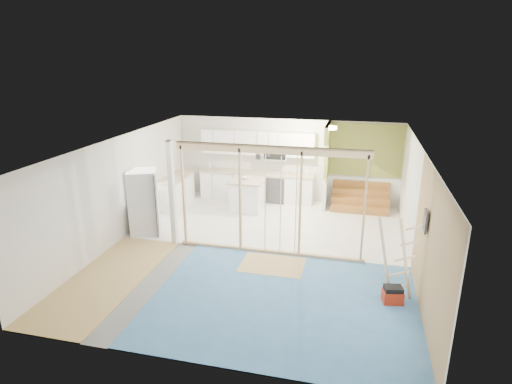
% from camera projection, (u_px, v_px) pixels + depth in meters
% --- Properties ---
extents(room, '(7.01, 8.01, 2.61)m').
position_uv_depth(room, '(257.00, 200.00, 9.79)').
color(room, slate).
rests_on(room, ground).
extents(floor_overlays, '(7.00, 8.00, 0.03)m').
position_uv_depth(floor_overlays, '(261.00, 251.00, 10.23)').
color(floor_overlays, white).
rests_on(floor_overlays, room).
extents(stud_frame, '(4.66, 0.14, 2.60)m').
position_uv_depth(stud_frame, '(245.00, 187.00, 9.76)').
color(stud_frame, tan).
rests_on(stud_frame, room).
extents(base_cabinets, '(4.45, 2.24, 0.93)m').
position_uv_depth(base_cabinets, '(232.00, 188.00, 13.52)').
color(base_cabinets, white).
rests_on(base_cabinets, room).
extents(upper_cabinets, '(3.60, 0.41, 0.85)m').
position_uv_depth(upper_cabinets, '(259.00, 144.00, 13.35)').
color(upper_cabinets, white).
rests_on(upper_cabinets, room).
extents(green_partition, '(2.25, 1.51, 2.60)m').
position_uv_depth(green_partition, '(351.00, 178.00, 12.83)').
color(green_partition, olive).
rests_on(green_partition, room).
extents(pot_rack, '(0.52, 0.52, 0.72)m').
position_uv_depth(pot_rack, '(262.00, 152.00, 11.40)').
color(pot_rack, black).
rests_on(pot_rack, room).
extents(sheathing_panel, '(0.02, 4.00, 2.60)m').
position_uv_depth(sheathing_panel, '(431.00, 254.00, 7.17)').
color(sheathing_panel, tan).
rests_on(sheathing_panel, room).
extents(electrical_panel, '(0.04, 0.30, 0.40)m').
position_uv_depth(electrical_panel, '(425.00, 221.00, 7.62)').
color(electrical_panel, '#3D3D42').
rests_on(electrical_panel, room).
extents(ceiling_light, '(0.32, 0.32, 0.08)m').
position_uv_depth(ceiling_light, '(331.00, 128.00, 11.88)').
color(ceiling_light, '#FFEABF').
rests_on(ceiling_light, room).
extents(fridge, '(0.98, 0.94, 1.69)m').
position_uv_depth(fridge, '(144.00, 202.00, 11.05)').
color(fridge, silver).
rests_on(fridge, room).
extents(island, '(0.98, 0.98, 0.96)m').
position_uv_depth(island, '(247.00, 195.00, 12.76)').
color(island, white).
rests_on(island, room).
extents(bowl, '(0.26, 0.26, 0.06)m').
position_uv_depth(bowl, '(246.00, 178.00, 12.68)').
color(bowl, silver).
rests_on(bowl, island).
extents(soap_bottle_a, '(0.15, 0.15, 0.30)m').
position_uv_depth(soap_bottle_a, '(210.00, 164.00, 13.93)').
color(soap_bottle_a, silver).
rests_on(soap_bottle_a, base_cabinets).
extents(soap_bottle_b, '(0.10, 0.10, 0.20)m').
position_uv_depth(soap_bottle_b, '(307.00, 172.00, 13.22)').
color(soap_bottle_b, silver).
rests_on(soap_bottle_b, base_cabinets).
extents(toolbox, '(0.41, 0.34, 0.35)m').
position_uv_depth(toolbox, '(393.00, 295.00, 8.04)').
color(toolbox, '#A6250F').
rests_on(toolbox, room).
extents(ladder, '(0.89, 0.15, 1.66)m').
position_uv_depth(ladder, '(398.00, 258.00, 7.98)').
color(ladder, tan).
rests_on(ladder, room).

